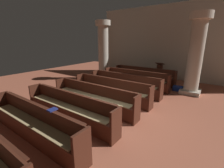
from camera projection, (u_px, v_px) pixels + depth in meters
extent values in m
plane|color=#AD5B42|center=(117.00, 113.00, 5.34)|extent=(19.20, 19.20, 0.00)
cube|color=beige|center=(172.00, 43.00, 9.49)|extent=(10.00, 0.16, 4.50)
cube|color=#4C2316|center=(144.00, 75.00, 8.99)|extent=(3.47, 0.38, 0.05)
cube|color=#4C2316|center=(145.00, 71.00, 9.06)|extent=(3.47, 0.04, 0.40)
cube|color=#411E13|center=(146.00, 68.00, 9.05)|extent=(3.33, 0.06, 0.02)
cube|color=#442014|center=(118.00, 72.00, 9.98)|extent=(0.06, 0.44, 0.88)
cube|color=#442014|center=(175.00, 80.00, 8.01)|extent=(0.06, 0.44, 0.88)
cube|color=#482115|center=(142.00, 79.00, 8.92)|extent=(3.47, 0.03, 0.41)
cube|color=tan|center=(144.00, 75.00, 8.97)|extent=(3.19, 0.32, 0.03)
cube|color=#4C2316|center=(135.00, 79.00, 8.13)|extent=(3.47, 0.38, 0.05)
cube|color=#4C2316|center=(137.00, 74.00, 8.20)|extent=(3.47, 0.04, 0.40)
cube|color=#411E13|center=(137.00, 70.00, 8.18)|extent=(3.33, 0.06, 0.02)
cube|color=#442014|center=(108.00, 75.00, 9.12)|extent=(0.06, 0.44, 0.88)
cube|color=#442014|center=(169.00, 84.00, 7.15)|extent=(0.06, 0.44, 0.88)
cube|color=#482115|center=(133.00, 84.00, 8.06)|extent=(3.47, 0.03, 0.41)
cube|color=tan|center=(135.00, 78.00, 8.11)|extent=(3.19, 0.32, 0.03)
cube|color=#4C2316|center=(124.00, 83.00, 7.27)|extent=(3.47, 0.38, 0.05)
cube|color=#4C2316|center=(126.00, 78.00, 7.34)|extent=(3.47, 0.04, 0.40)
cube|color=#411E13|center=(127.00, 74.00, 7.32)|extent=(3.33, 0.06, 0.02)
cube|color=#442014|center=(96.00, 78.00, 8.25)|extent=(0.06, 0.44, 0.88)
cube|color=#442014|center=(161.00, 91.00, 6.29)|extent=(0.06, 0.44, 0.88)
cube|color=#482115|center=(122.00, 89.00, 7.19)|extent=(3.47, 0.03, 0.41)
cube|color=tan|center=(124.00, 83.00, 7.24)|extent=(3.19, 0.32, 0.03)
cube|color=#4C2316|center=(110.00, 89.00, 6.40)|extent=(3.47, 0.38, 0.05)
cube|color=#4C2316|center=(113.00, 83.00, 6.47)|extent=(3.47, 0.04, 0.40)
cube|color=#411E13|center=(113.00, 79.00, 6.46)|extent=(3.33, 0.06, 0.02)
cube|color=#442014|center=(81.00, 83.00, 7.39)|extent=(0.06, 0.44, 0.88)
cube|color=#442014|center=(151.00, 99.00, 5.42)|extent=(0.06, 0.44, 0.88)
cube|color=#482115|center=(108.00, 96.00, 6.33)|extent=(3.47, 0.03, 0.41)
cube|color=tan|center=(110.00, 89.00, 6.38)|extent=(3.19, 0.32, 0.03)
cube|color=#4C2316|center=(92.00, 97.00, 5.54)|extent=(3.47, 0.38, 0.05)
cube|color=#4C2316|center=(95.00, 90.00, 5.61)|extent=(3.47, 0.04, 0.40)
cube|color=#411E13|center=(96.00, 85.00, 5.59)|extent=(3.33, 0.06, 0.02)
cube|color=#442014|center=(61.00, 89.00, 6.53)|extent=(0.06, 0.44, 0.88)
cube|color=#442014|center=(137.00, 110.00, 4.56)|extent=(0.06, 0.44, 0.88)
cube|color=#482115|center=(89.00, 104.00, 5.46)|extent=(3.47, 0.03, 0.41)
cube|color=tan|center=(92.00, 96.00, 5.51)|extent=(3.19, 0.32, 0.03)
cube|color=#4C2316|center=(68.00, 108.00, 4.68)|extent=(3.47, 0.38, 0.05)
cube|color=#4C2316|center=(72.00, 99.00, 4.75)|extent=(3.47, 0.04, 0.40)
cube|color=#411E13|center=(72.00, 93.00, 4.73)|extent=(3.33, 0.06, 0.02)
cube|color=#442014|center=(36.00, 96.00, 5.66)|extent=(0.06, 0.44, 0.88)
cube|color=#442014|center=(116.00, 126.00, 3.70)|extent=(0.06, 0.44, 0.88)
cube|color=#482115|center=(64.00, 116.00, 4.60)|extent=(3.47, 0.03, 0.41)
cube|color=tan|center=(67.00, 107.00, 4.65)|extent=(3.19, 0.32, 0.03)
cube|color=#4C2316|center=(32.00, 123.00, 3.81)|extent=(3.47, 0.38, 0.05)
cube|color=#4C2316|center=(37.00, 112.00, 3.88)|extent=(3.47, 0.04, 0.40)
cube|color=#411E13|center=(38.00, 104.00, 3.87)|extent=(3.33, 0.06, 0.02)
cube|color=#442014|center=(2.00, 106.00, 4.80)|extent=(0.06, 0.44, 0.88)
cube|color=#442014|center=(82.00, 152.00, 2.83)|extent=(0.06, 0.44, 0.88)
cube|color=#482115|center=(26.00, 134.00, 3.74)|extent=(3.47, 0.03, 0.41)
cube|color=tan|center=(31.00, 122.00, 3.79)|extent=(3.19, 0.32, 0.03)
cube|color=#B6AD9A|center=(190.00, 91.00, 7.26)|extent=(0.84, 0.84, 0.18)
cylinder|color=beige|center=(195.00, 57.00, 6.81)|extent=(0.63, 0.63, 3.07)
cylinder|color=beige|center=(201.00, 15.00, 6.35)|extent=(0.91, 0.91, 0.30)
cube|color=#B6AD9A|center=(104.00, 77.00, 10.09)|extent=(0.84, 0.84, 0.18)
cylinder|color=beige|center=(103.00, 52.00, 9.64)|extent=(0.63, 0.63, 3.07)
cylinder|color=beige|center=(103.00, 23.00, 9.18)|extent=(0.91, 0.91, 0.30)
cube|color=#492215|center=(159.00, 79.00, 9.83)|extent=(0.45, 0.45, 0.06)
cube|color=#562819|center=(159.00, 72.00, 9.71)|extent=(0.28, 0.28, 0.95)
cube|color=#5B2A1A|center=(160.00, 64.00, 9.56)|extent=(0.48, 0.35, 0.15)
cube|color=navy|center=(52.00, 110.00, 3.51)|extent=(0.14, 0.21, 0.03)
cube|color=navy|center=(178.00, 88.00, 7.60)|extent=(0.44, 0.27, 0.24)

